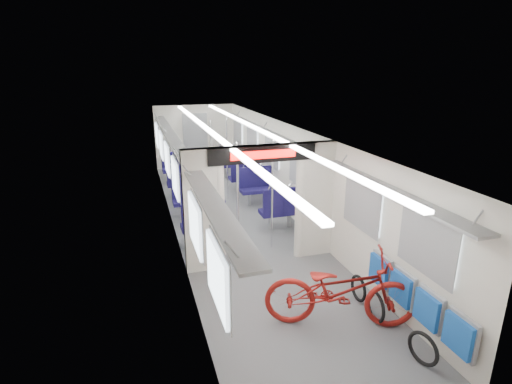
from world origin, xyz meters
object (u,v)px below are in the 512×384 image
(stanchion_near_left, at_px, (238,200))
(bike_hoop_a, at_px, (423,350))
(bicycle, at_px, (340,290))
(bike_hoop_c, at_px, (358,290))
(flip_bench, at_px, (415,298))
(seat_bay_far_left, at_px, (179,172))
(seat_bay_far_right, at_px, (237,166))
(stanchion_far_right, at_px, (227,160))
(stanchion_near_right, at_px, (272,195))
(seat_bay_near_right, at_px, (268,194))
(bike_hoop_b, at_px, (375,308))
(seat_bay_near_left, at_px, (196,207))
(stanchion_far_left, at_px, (212,164))

(stanchion_near_left, bearing_deg, bike_hoop_a, -69.00)
(bicycle, distance_m, bike_hoop_c, 0.85)
(flip_bench, bearing_deg, stanchion_near_left, 117.90)
(seat_bay_far_left, distance_m, seat_bay_far_right, 1.87)
(stanchion_far_right, bearing_deg, stanchion_near_right, -87.57)
(stanchion_near_right, xyz_separation_m, stanchion_far_right, (-0.14, 3.38, 0.00))
(bike_hoop_a, xyz_separation_m, stanchion_near_left, (-1.44, 3.74, 0.94))
(bike_hoop_a, bearing_deg, seat_bay_near_right, 91.66)
(bike_hoop_c, height_order, seat_bay_far_right, seat_bay_far_right)
(seat_bay_near_right, bearing_deg, bicycle, -95.63)
(bike_hoop_c, bearing_deg, flip_bench, -74.56)
(bike_hoop_b, xyz_separation_m, stanchion_near_left, (-1.37, 2.77, 0.93))
(seat_bay_far_left, xyz_separation_m, stanchion_far_right, (1.19, -1.39, 0.61))
(bicycle, bearing_deg, stanchion_near_right, 22.24)
(seat_bay_near_left, xyz_separation_m, stanchion_far_left, (0.70, 1.57, 0.60))
(stanchion_far_left, bearing_deg, seat_bay_far_left, 111.58)
(seat_bay_far_left, bearing_deg, stanchion_near_right, -74.37)
(bicycle, relative_size, bike_hoop_c, 4.92)
(seat_bay_far_left, relative_size, stanchion_near_right, 0.88)
(seat_bay_near_left, bearing_deg, seat_bay_far_right, 61.46)
(bicycle, height_order, seat_bay_near_left, bicycle)
(seat_bay_far_left, relative_size, stanchion_far_left, 0.88)
(bicycle, distance_m, stanchion_far_right, 6.19)
(bike_hoop_a, distance_m, bike_hoop_b, 0.97)
(bike_hoop_a, height_order, bike_hoop_c, bike_hoop_a)
(bicycle, height_order, flip_bench, bicycle)
(bike_hoop_a, height_order, seat_bay_far_left, seat_bay_far_left)
(seat_bay_near_left, height_order, seat_bay_far_right, seat_bay_far_right)
(seat_bay_near_right, distance_m, stanchion_far_right, 1.79)
(flip_bench, height_order, bike_hoop_a, flip_bench)
(bike_hoop_a, xyz_separation_m, stanchion_far_right, (-0.84, 7.21, 0.94))
(bike_hoop_a, bearing_deg, stanchion_far_right, 96.66)
(seat_bay_far_left, height_order, stanchion_near_right, stanchion_near_right)
(seat_bay_far_right, bearing_deg, bike_hoop_b, -89.24)
(stanchion_far_left, bearing_deg, bike_hoop_c, -76.04)
(stanchion_near_right, distance_m, stanchion_far_left, 3.08)
(seat_bay_far_left, bearing_deg, flip_bench, -74.14)
(bike_hoop_a, bearing_deg, stanchion_near_right, 100.33)
(seat_bay_far_right, height_order, stanchion_far_left, stanchion_far_left)
(bike_hoop_b, xyz_separation_m, stanchion_far_left, (-1.28, 5.88, 0.93))
(bike_hoop_a, relative_size, seat_bay_far_left, 0.23)
(bike_hoop_b, distance_m, stanchion_far_left, 6.08)
(seat_bay_near_right, bearing_deg, bike_hoop_a, -88.34)
(bike_hoop_b, distance_m, bike_hoop_c, 0.56)
(bike_hoop_c, height_order, stanchion_near_right, stanchion_near_right)
(flip_bench, bearing_deg, seat_bay_near_right, 94.68)
(flip_bench, distance_m, bike_hoop_c, 1.08)
(stanchion_near_left, bearing_deg, bike_hoop_b, -63.65)
(bike_hoop_a, height_order, stanchion_far_right, stanchion_far_right)
(bicycle, xyz_separation_m, bike_hoop_b, (0.56, -0.09, -0.35))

